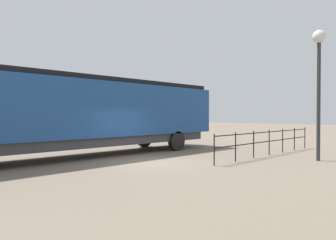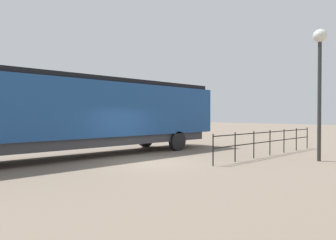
% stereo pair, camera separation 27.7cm
% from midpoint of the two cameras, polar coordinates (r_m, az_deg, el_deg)
% --- Properties ---
extents(ground_plane, '(120.00, 120.00, 0.00)m').
position_cam_midpoint_polar(ground_plane, '(13.30, -2.63, -7.85)').
color(ground_plane, '#756656').
extents(locomotive, '(3.13, 15.73, 3.84)m').
position_cam_midpoint_polar(locomotive, '(15.70, -13.15, 1.45)').
color(locomotive, navy).
rests_on(locomotive, ground_plane).
extents(lamp_post, '(0.58, 0.58, 5.79)m').
position_cam_midpoint_polar(lamp_post, '(15.23, 26.89, 9.48)').
color(lamp_post, '#2D2D2D').
rests_on(lamp_post, ground_plane).
extents(platform_fence, '(0.05, 9.35, 1.28)m').
position_cam_midpoint_polar(platform_fence, '(16.29, 18.93, -3.41)').
color(platform_fence, black).
rests_on(platform_fence, ground_plane).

